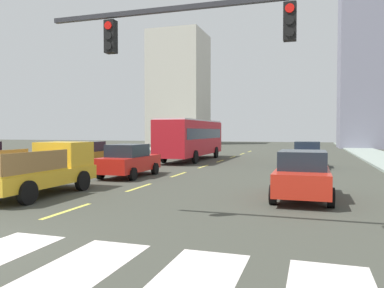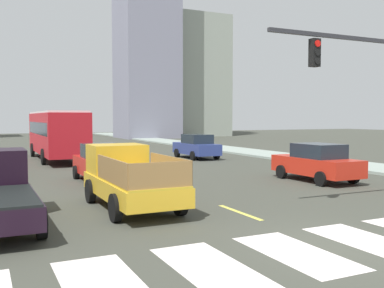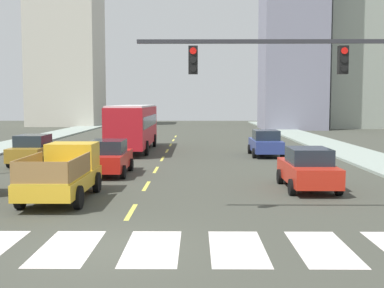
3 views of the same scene
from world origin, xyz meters
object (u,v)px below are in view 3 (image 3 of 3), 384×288
Objects in this scene: sedan_far at (308,169)px; pickup_stakebed at (65,173)px; sedan_mid at (109,157)px; sedan_near_left at (266,143)px; city_bus at (133,124)px; sedan_near_right at (34,150)px.

pickup_stakebed is at bearing -167.67° from sedan_far.
sedan_mid and sedan_near_left have the same top height.
city_bus is 9.75m from sedan_near_left.
sedan_near_right is at bearing 143.61° from sedan_mid.
city_bus is 2.45× the size of sedan_far.
sedan_near_right is 15.91m from sedan_far.
sedan_near_left is 14.62m from sedan_near_right.
sedan_near_right is at bearing -122.39° from city_bus.
sedan_near_right is at bearing 112.25° from pickup_stakebed.
pickup_stakebed reaches higher than sedan_mid.
city_bus is at bearing 121.62° from sedan_far.
pickup_stakebed is 1.18× the size of sedan_mid.
sedan_near_right is at bearing -159.28° from sedan_near_left.
pickup_stakebed is 1.18× the size of sedan_far.
sedan_far is (13.85, -7.83, 0.00)m from sedan_near_right.
pickup_stakebed is 1.18× the size of sedan_near_right.
sedan_near_left is 1.00× the size of sedan_far.
sedan_near_left is at bearing 91.33° from sedan_far.
sedan_near_right is (-4.33, 9.68, -0.08)m from pickup_stakebed.
pickup_stakebed is 1.18× the size of sedan_near_left.
city_bus is 11.71m from sedan_mid.
pickup_stakebed is 5.91m from sedan_mid.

